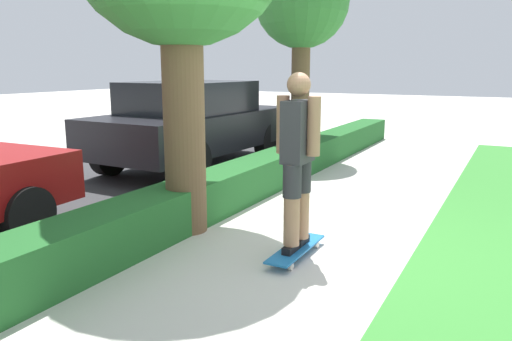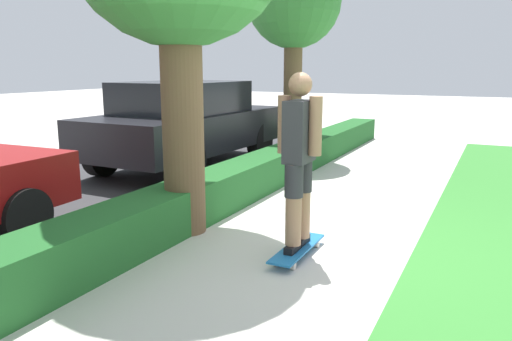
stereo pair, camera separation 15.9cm
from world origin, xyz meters
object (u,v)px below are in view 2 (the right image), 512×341
skateboard (297,249)px  skater_person (299,157)px  parked_car_middle (186,123)px  tree_far (294,6)px

skateboard → skater_person: 0.93m
parked_car_middle → skateboard: bearing=-131.1°
skateboard → tree_far: (5.01, 2.11, 2.95)m
skater_person → tree_far: tree_far is taller
skater_person → tree_far: 5.80m
skater_person → parked_car_middle: size_ratio=0.40×
skateboard → parked_car_middle: 4.89m
tree_far → parked_car_middle: 3.13m
skater_person → tree_far: bearing=22.8°
tree_far → parked_car_middle: tree_far is taller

